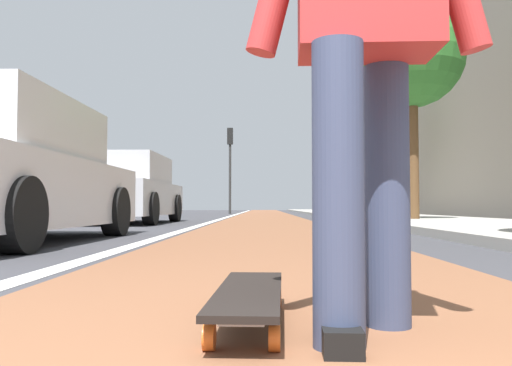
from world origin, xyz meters
The scene contains 11 objects.
ground_plane centered at (10.00, 0.00, 0.00)m, with size 80.00×80.00×0.00m, color #38383D.
bike_lane_paint centered at (24.00, 0.00, 0.00)m, with size 56.00×2.32×0.00m, color brown.
lane_stripe_white centered at (20.00, 1.31, 0.00)m, with size 52.00×0.16×0.01m, color silver.
sidewalk_curb centered at (18.00, -3.52, 0.05)m, with size 52.00×3.20×0.11m, color #9E9B93.
building_facade centered at (22.00, -6.50, 5.90)m, with size 40.00×1.20×11.80m, color gray.
skateboard centered at (1.17, 0.12, 0.09)m, with size 0.85×0.23×0.11m.
skater_person centered at (1.03, -0.23, 0.94)m, with size 0.45×0.72×1.64m.
parked_car_mid centered at (11.13, 3.11, 0.72)m, with size 4.27×1.98×1.49m.
traffic_light centered at (25.48, 1.71, 2.92)m, with size 0.33×0.28×4.22m.
street_tree_mid centered at (10.83, -3.12, 3.59)m, with size 2.25×2.25×4.75m.
street_tree_far centered at (18.29, -3.12, 3.48)m, with size 2.96×2.96×4.98m.
Camera 1 is at (-0.52, 0.08, 0.38)m, focal length 37.29 mm.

